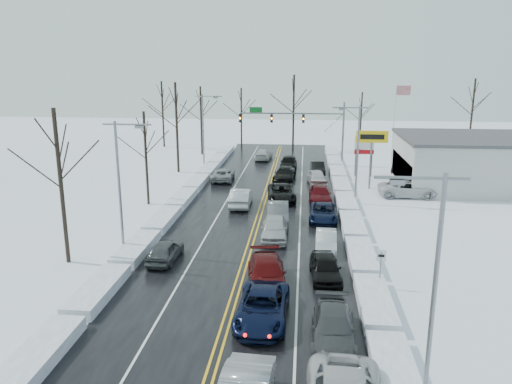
# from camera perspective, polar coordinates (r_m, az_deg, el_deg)

# --- Properties ---
(ground) EXTENTS (160.00, 160.00, 0.00)m
(ground) POSITION_cam_1_polar(r_m,az_deg,el_deg) (37.49, -0.38, -5.15)
(ground) COLOR white
(ground) RESTS_ON ground
(road_surface) EXTENTS (14.00, 84.00, 0.01)m
(road_surface) POSITION_cam_1_polar(r_m,az_deg,el_deg) (39.37, -0.08, -4.16)
(road_surface) COLOR black
(road_surface) RESTS_ON ground
(snow_bank_left) EXTENTS (1.74, 72.00, 0.66)m
(snow_bank_left) POSITION_cam_1_polar(r_m,az_deg,el_deg) (40.79, -10.79, -3.77)
(snow_bank_left) COLOR white
(snow_bank_left) RESTS_ON ground
(snow_bank_right) EXTENTS (1.74, 72.00, 0.66)m
(snow_bank_right) POSITION_cam_1_polar(r_m,az_deg,el_deg) (39.40, 11.02, -4.44)
(snow_bank_right) COLOR white
(snow_bank_right) RESTS_ON ground
(traffic_signal_mast) EXTENTS (13.28, 0.39, 8.00)m
(traffic_signal_mast) POSITION_cam_1_polar(r_m,az_deg,el_deg) (63.51, 5.38, 8.00)
(traffic_signal_mast) COLOR slate
(traffic_signal_mast) RESTS_ON ground
(tires_plus_sign) EXTENTS (3.20, 0.34, 6.00)m
(tires_plus_sign) POSITION_cam_1_polar(r_m,az_deg,el_deg) (52.12, 13.10, 5.73)
(tires_plus_sign) COLOR slate
(tires_plus_sign) RESTS_ON ground
(used_vehicles_sign) EXTENTS (2.20, 0.22, 4.65)m
(used_vehicles_sign) POSITION_cam_1_polar(r_m,az_deg,el_deg) (58.27, 12.27, 5.01)
(used_vehicles_sign) COLOR slate
(used_vehicles_sign) RESTS_ON ground
(speed_limit_sign) EXTENTS (0.55, 0.09, 2.35)m
(speed_limit_sign) POSITION_cam_1_polar(r_m,az_deg,el_deg) (29.60, 14.08, -7.73)
(speed_limit_sign) COLOR slate
(speed_limit_sign) RESTS_ON ground
(flagpole) EXTENTS (1.87, 1.20, 10.00)m
(flagpole) POSITION_cam_1_polar(r_m,az_deg,el_deg) (66.46, 15.66, 8.21)
(flagpole) COLOR silver
(flagpole) RESTS_ON ground
(dealership_building) EXTENTS (20.40, 12.40, 5.30)m
(dealership_building) POSITION_cam_1_polar(r_m,az_deg,el_deg) (57.73, 26.10, 3.10)
(dealership_building) COLOR #BABBB6
(dealership_building) RESTS_ON ground
(streetlight_se) EXTENTS (3.20, 0.25, 9.00)m
(streetlight_se) POSITION_cam_1_polar(r_m,az_deg,el_deg) (19.18, 19.30, -8.76)
(streetlight_se) COLOR slate
(streetlight_se) RESTS_ON ground
(streetlight_ne) EXTENTS (3.20, 0.25, 9.00)m
(streetlight_ne) POSITION_cam_1_polar(r_m,az_deg,el_deg) (45.93, 11.32, 5.08)
(streetlight_ne) COLOR slate
(streetlight_ne) RESTS_ON ground
(streetlight_sw) EXTENTS (3.20, 0.25, 9.00)m
(streetlight_sw) POSITION_cam_1_polar(r_m,az_deg,el_deg) (34.13, -15.11, 1.64)
(streetlight_sw) COLOR slate
(streetlight_sw) RESTS_ON ground
(streetlight_nw) EXTENTS (3.20, 0.25, 9.00)m
(streetlight_nw) POSITION_cam_1_polar(r_m,az_deg,el_deg) (60.75, -5.89, 7.54)
(streetlight_nw) COLOR slate
(streetlight_nw) RESTS_ON ground
(tree_left_b) EXTENTS (4.00, 4.00, 10.00)m
(tree_left_b) POSITION_cam_1_polar(r_m,az_deg,el_deg) (33.31, -21.68, 3.75)
(tree_left_b) COLOR #2D231C
(tree_left_b) RESTS_ON ground
(tree_left_c) EXTENTS (3.40, 3.40, 8.50)m
(tree_left_c) POSITION_cam_1_polar(r_m,az_deg,el_deg) (45.87, -12.56, 5.80)
(tree_left_c) COLOR #2D231C
(tree_left_c) RESTS_ON ground
(tree_left_d) EXTENTS (4.20, 4.20, 10.50)m
(tree_left_d) POSITION_cam_1_polar(r_m,az_deg,el_deg) (59.25, -9.11, 9.23)
(tree_left_d) COLOR #2D231C
(tree_left_d) RESTS_ON ground
(tree_left_e) EXTENTS (3.80, 3.80, 9.50)m
(tree_left_e) POSITION_cam_1_polar(r_m,az_deg,el_deg) (70.86, -6.33, 9.59)
(tree_left_e) COLOR #2D231C
(tree_left_e) RESTS_ON ground
(tree_far_a) EXTENTS (4.00, 4.00, 10.00)m
(tree_far_a) POSITION_cam_1_polar(r_m,az_deg,el_deg) (78.38, -10.67, 10.16)
(tree_far_a) COLOR #2D231C
(tree_far_a) RESTS_ON ground
(tree_far_b) EXTENTS (3.60, 3.60, 9.00)m
(tree_far_b) POSITION_cam_1_polar(r_m,az_deg,el_deg) (76.98, -1.70, 9.80)
(tree_far_b) COLOR #2D231C
(tree_far_b) RESTS_ON ground
(tree_far_c) EXTENTS (4.40, 4.40, 11.00)m
(tree_far_c) POSITION_cam_1_polar(r_m,az_deg,el_deg) (74.29, 4.34, 10.68)
(tree_far_c) COLOR #2D231C
(tree_far_c) RESTS_ON ground
(tree_far_d) EXTENTS (3.40, 3.40, 8.50)m
(tree_far_d) POSITION_cam_1_polar(r_m,az_deg,el_deg) (76.36, 11.96, 9.20)
(tree_far_d) COLOR #2D231C
(tree_far_d) RESTS_ON ground
(tree_far_e) EXTENTS (4.20, 4.20, 10.50)m
(tree_far_e) POSITION_cam_1_polar(r_m,az_deg,el_deg) (80.08, 23.58, 9.55)
(tree_far_e) COLOR #2D231C
(tree_far_e) RESTS_ON ground
(queued_car_2) EXTENTS (2.63, 5.51, 1.52)m
(queued_car_2) POSITION_cam_1_polar(r_m,az_deg,el_deg) (26.02, 0.72, -14.49)
(queued_car_2) COLOR black
(queued_car_2) RESTS_ON ground
(queued_car_3) EXTENTS (2.85, 5.58, 1.55)m
(queued_car_3) POSITION_cam_1_polar(r_m,az_deg,el_deg) (29.68, 1.25, -10.64)
(queued_car_3) COLOR #4B0A0A
(queued_car_3) RESTS_ON ground
(queued_car_4) EXTENTS (2.04, 4.81, 1.62)m
(queued_car_4) POSITION_cam_1_polar(r_m,az_deg,el_deg) (37.15, 2.10, -5.34)
(queued_car_4) COLOR #BDBDBF
(queued_car_4) RESTS_ON ground
(queued_car_5) EXTENTS (1.95, 4.96, 1.61)m
(queued_car_5) POSITION_cam_1_polar(r_m,az_deg,el_deg) (40.78, 2.51, -3.52)
(queued_car_5) COLOR #47494C
(queued_car_5) RESTS_ON ground
(queued_car_6) EXTENTS (3.05, 5.60, 1.49)m
(queued_car_6) POSITION_cam_1_polar(r_m,az_deg,el_deg) (47.42, 2.94, -0.93)
(queued_car_6) COLOR black
(queued_car_6) RESTS_ON ground
(queued_car_7) EXTENTS (2.66, 5.29, 1.47)m
(queued_car_7) POSITION_cam_1_polar(r_m,az_deg,el_deg) (55.36, 3.27, 1.32)
(queued_car_7) COLOR black
(queued_car_7) RESTS_ON ground
(queued_car_8) EXTENTS (2.03, 4.95, 1.68)m
(queued_car_8) POSITION_cam_1_polar(r_m,az_deg,el_deg) (61.35, 3.73, 2.62)
(queued_car_8) COLOR black
(queued_car_8) RESTS_ON ground
(queued_car_11) EXTENTS (2.14, 5.02, 1.44)m
(queued_car_11) POSITION_cam_1_polar(r_m,az_deg,el_deg) (24.61, 8.74, -16.52)
(queued_car_11) COLOR #3B3D40
(queued_car_11) RESTS_ON ground
(queued_car_12) EXTENTS (2.04, 4.44, 1.47)m
(queued_car_12) POSITION_cam_1_polar(r_m,az_deg,el_deg) (30.79, 7.90, -9.82)
(queued_car_12) COLOR black
(queued_car_12) RESTS_ON ground
(queued_car_13) EXTENTS (1.56, 4.13, 1.35)m
(queued_car_13) POSITION_cam_1_polar(r_m,az_deg,el_deg) (35.29, 7.97, -6.57)
(queued_car_13) COLOR #ABAEB3
(queued_car_13) RESTS_ON ground
(queued_car_14) EXTENTS (2.45, 5.02, 1.38)m
(queued_car_14) POSITION_cam_1_polar(r_m,az_deg,el_deg) (41.64, 7.68, -3.25)
(queued_car_14) COLOR black
(queued_car_14) RESTS_ON ground
(queued_car_15) EXTENTS (2.12, 5.05, 1.45)m
(queued_car_15) POSITION_cam_1_polar(r_m,az_deg,el_deg) (47.16, 7.30, -1.12)
(queued_car_15) COLOR #45090D
(queued_car_15) RESTS_ON ground
(queued_car_16) EXTENTS (2.37, 4.67, 1.52)m
(queued_car_16) POSITION_cam_1_polar(r_m,az_deg,el_deg) (53.80, 6.94, 0.85)
(queued_car_16) COLOR silver
(queued_car_16) RESTS_ON ground
(queued_car_17) EXTENTS (1.76, 4.40, 1.42)m
(queued_car_17) POSITION_cam_1_polar(r_m,az_deg,el_deg) (59.08, 7.03, 2.08)
(queued_car_17) COLOR black
(queued_car_17) RESTS_ON ground
(oncoming_car_0) EXTENTS (1.85, 5.05, 1.65)m
(oncoming_car_0) POSITION_cam_1_polar(r_m,az_deg,el_deg) (45.44, -1.72, -1.61)
(oncoming_car_0) COLOR #ACAEB4
(oncoming_car_0) RESTS_ON ground
(oncoming_car_1) EXTENTS (2.50, 5.00, 1.36)m
(oncoming_car_1) POSITION_cam_1_polar(r_m,az_deg,el_deg) (55.37, -3.78, 1.32)
(oncoming_car_1) COLOR gray
(oncoming_car_1) RESTS_ON ground
(oncoming_car_2) EXTENTS (2.31, 4.97, 1.40)m
(oncoming_car_2) POSITION_cam_1_polar(r_m,az_deg,el_deg) (67.39, 0.87, 3.73)
(oncoming_car_2) COLOR silver
(oncoming_car_2) RESTS_ON ground
(oncoming_car_3) EXTENTS (1.85, 4.17, 1.40)m
(oncoming_car_3) POSITION_cam_1_polar(r_m,az_deg,el_deg) (33.69, -10.30, -7.72)
(oncoming_car_3) COLOR #44474A
(oncoming_car_3) RESTS_ON ground
(parked_car_0) EXTENTS (5.68, 2.63, 1.58)m
(parked_car_0) POSITION_cam_1_polar(r_m,az_deg,el_deg) (50.71, 16.92, -0.53)
(parked_car_0) COLOR silver
(parked_car_0) RESTS_ON ground
(parked_car_1) EXTENTS (2.31, 5.18, 1.47)m
(parked_car_1) POSITION_cam_1_polar(r_m,az_deg,el_deg) (54.30, 19.45, 0.24)
(parked_car_1) COLOR #A3A6AB
(parked_car_1) RESTS_ON ground
(parked_car_2) EXTENTS (2.37, 4.71, 1.54)m
(parked_car_2) POSITION_cam_1_polar(r_m,az_deg,el_deg) (59.58, 16.42, 1.70)
(parked_car_2) COLOR black
(parked_car_2) RESTS_ON ground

